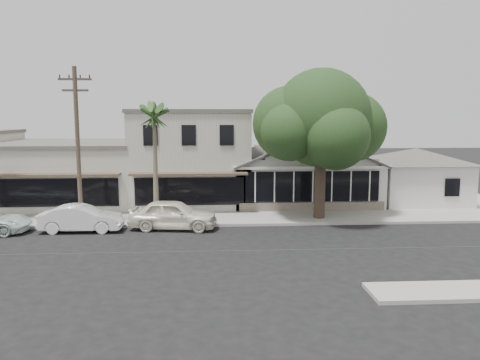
{
  "coord_description": "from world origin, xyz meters",
  "views": [
    {
      "loc": [
        -1.56,
        -21.33,
        6.29
      ],
      "look_at": [
        0.1,
        6.0,
        2.55
      ],
      "focal_mm": 35.0,
      "sensor_mm": 36.0,
      "label": 1
    }
  ],
  "objects": [
    {
      "name": "palm_east",
      "position": [
        -4.81,
        5.68,
        6.33
      ],
      "size": [
        2.91,
        2.91,
        7.39
      ],
      "color": "#726651",
      "rests_on": "ground"
    },
    {
      "name": "row_building_midnear",
      "position": [
        -12.0,
        13.5,
        2.1
      ],
      "size": [
        10.0,
        10.0,
        4.2
      ],
      "primitive_type": "cube",
      "color": "beige",
      "rests_on": "ground"
    },
    {
      "name": "sidewalk_north",
      "position": [
        -8.0,
        6.75,
        0.07
      ],
      "size": [
        90.0,
        3.5,
        0.15
      ],
      "primitive_type": "cube",
      "color": "#9E9991",
      "rests_on": "ground"
    },
    {
      "name": "corner_shop",
      "position": [
        5.0,
        12.47,
        2.62
      ],
      "size": [
        10.4,
        8.6,
        5.1
      ],
      "color": "silver",
      "rests_on": "ground"
    },
    {
      "name": "row_building_near",
      "position": [
        -3.0,
        13.5,
        3.25
      ],
      "size": [
        8.0,
        10.0,
        6.5
      ],
      "primitive_type": "cube",
      "color": "beige",
      "rests_on": "ground"
    },
    {
      "name": "ground",
      "position": [
        0.0,
        0.0,
        0.0
      ],
      "size": [
        140.0,
        140.0,
        0.0
      ],
      "primitive_type": "plane",
      "color": "black",
      "rests_on": "ground"
    },
    {
      "name": "car_0",
      "position": [
        -3.74,
        4.53,
        0.83
      ],
      "size": [
        5.09,
        2.57,
        1.66
      ],
      "primitive_type": "imported",
      "rotation": [
        0.0,
        0.0,
        1.44
      ],
      "color": "white",
      "rests_on": "ground"
    },
    {
      "name": "shade_tree",
      "position": [
        4.89,
        6.55,
        6.0
      ],
      "size": [
        8.22,
        7.43,
        9.12
      ],
      "rotation": [
        0.0,
        0.0,
        0.36
      ],
      "color": "#4B382D",
      "rests_on": "ground"
    },
    {
      "name": "car_1",
      "position": [
        -8.74,
        4.28,
        0.73
      ],
      "size": [
        4.47,
        1.58,
        1.47
      ],
      "primitive_type": "imported",
      "rotation": [
        0.0,
        0.0,
        1.57
      ],
      "color": "white",
      "rests_on": "ground"
    },
    {
      "name": "utility_pole",
      "position": [
        -9.0,
        5.2,
        4.79
      ],
      "size": [
        1.8,
        0.24,
        9.0
      ],
      "color": "brown",
      "rests_on": "ground"
    },
    {
      "name": "side_cottage",
      "position": [
        13.2,
        11.5,
        1.5
      ],
      "size": [
        6.0,
        6.0,
        3.0
      ],
      "primitive_type": "cube",
      "color": "silver",
      "rests_on": "ground"
    }
  ]
}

